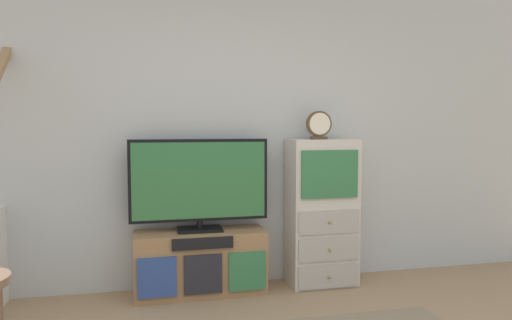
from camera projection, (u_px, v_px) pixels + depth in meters
back_wall at (230, 129)px, 4.13m from camera, size 6.40×0.12×2.70m
media_console at (200, 263)px, 3.88m from camera, size 1.06×0.38×0.52m
television at (199, 182)px, 3.86m from camera, size 1.13×0.22×0.76m
side_cabinet at (322, 212)px, 4.10m from camera, size 0.58×0.38×1.27m
desk_clock at (319, 125)px, 4.03m from camera, size 0.22×0.08×0.24m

